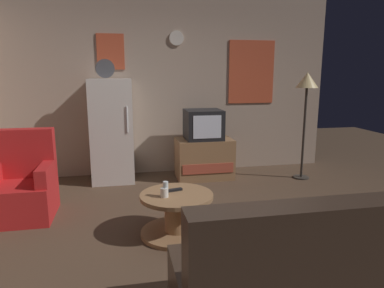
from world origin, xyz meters
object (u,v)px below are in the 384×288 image
object	(u,v)px
fridge	(112,130)
wine_glass	(166,189)
armchair	(22,187)
couch	(313,281)
tv_stand	(204,158)
crt_tv	(203,124)
standing_lamp	(307,88)
mug_ceramic_white	(164,192)
remote_control	(175,190)
coffee_table	(177,214)

from	to	relation	value
fridge	wine_glass	xyz separation A→B (m)	(0.54, -2.02, -0.26)
armchair	couch	size ratio (longest dim) A/B	0.56
fridge	wine_glass	distance (m)	2.11
armchair	wine_glass	bearing A→B (deg)	-29.35
fridge	tv_stand	bearing A→B (deg)	-6.22
tv_stand	armchair	distance (m)	2.54
crt_tv	wine_glass	distance (m)	2.06
wine_glass	fridge	bearing A→B (deg)	104.85
standing_lamp	mug_ceramic_white	xyz separation A→B (m)	(-2.29, -1.57, -0.89)
crt_tv	remote_control	xyz separation A→B (m)	(-0.69, -1.73, -0.39)
coffee_table	couch	size ratio (longest dim) A/B	0.42
couch	remote_control	bearing A→B (deg)	112.54
tv_stand	remote_control	xyz separation A→B (m)	(-0.71, -1.73, 0.13)
standing_lamp	coffee_table	world-z (taller)	standing_lamp
crt_tv	wine_glass	xyz separation A→B (m)	(-0.80, -1.87, -0.33)
armchair	couch	xyz separation A→B (m)	(2.25, -2.23, -0.03)
crt_tv	coffee_table	xyz separation A→B (m)	(-0.69, -1.82, -0.61)
coffee_table	wine_glass	distance (m)	0.31
crt_tv	mug_ceramic_white	distance (m)	2.08
coffee_table	mug_ceramic_white	bearing A→B (deg)	-154.83
fridge	standing_lamp	bearing A→B (deg)	-9.23
crt_tv	armchair	world-z (taller)	crt_tv
couch	fridge	bearing A→B (deg)	110.61
coffee_table	remote_control	size ratio (longest dim) A/B	4.80
coffee_table	armchair	world-z (taller)	armchair
crt_tv	armchair	xyz separation A→B (m)	(-2.31, -1.03, -0.49)
remote_control	armchair	xyz separation A→B (m)	(-1.62, 0.70, -0.09)
crt_tv	wine_glass	world-z (taller)	crt_tv
crt_tv	couch	xyz separation A→B (m)	(-0.06, -3.26, -0.51)
remote_control	couch	size ratio (longest dim) A/B	0.09
standing_lamp	mug_ceramic_white	distance (m)	2.92
fridge	crt_tv	xyz separation A→B (m)	(1.34, -0.15, 0.07)
coffee_table	standing_lamp	bearing A→B (deg)	34.95
wine_glass	remote_control	xyz separation A→B (m)	(0.11, 0.14, -0.06)
fridge	remote_control	xyz separation A→B (m)	(0.65, -1.88, -0.32)
wine_glass	remote_control	bearing A→B (deg)	52.75
mug_ceramic_white	armchair	bearing A→B (deg)	150.19
coffee_table	remote_control	bearing A→B (deg)	91.59
mug_ceramic_white	remote_control	size ratio (longest dim) A/B	0.60
crt_tv	armchair	bearing A→B (deg)	-156.06
coffee_table	crt_tv	bearing A→B (deg)	69.22
remote_control	mug_ceramic_white	bearing A→B (deg)	-141.99
wine_glass	tv_stand	bearing A→B (deg)	66.34
coffee_table	mug_ceramic_white	world-z (taller)	mug_ceramic_white
remote_control	armchair	size ratio (longest dim) A/B	0.16
crt_tv	couch	distance (m)	3.30
remote_control	couch	xyz separation A→B (m)	(0.64, -1.53, -0.12)
wine_glass	crt_tv	bearing A→B (deg)	66.76
tv_stand	standing_lamp	xyz separation A→B (m)	(1.46, -0.31, 1.06)
coffee_table	tv_stand	bearing A→B (deg)	68.76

